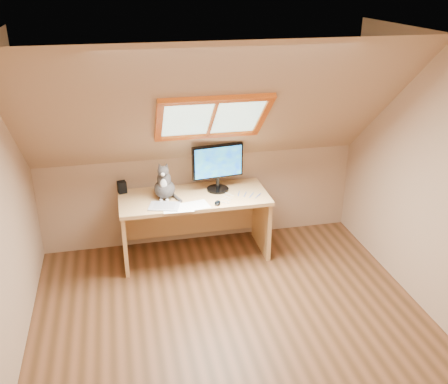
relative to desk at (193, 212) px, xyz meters
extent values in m
plane|color=brown|center=(0.13, -1.45, -0.49)|extent=(3.50, 3.50, 0.00)
cube|color=tan|center=(0.13, -3.20, 0.71)|extent=(3.50, 0.02, 2.40)
cube|color=tan|center=(1.88, -1.45, 0.71)|extent=(0.02, 3.50, 2.40)
cube|color=tan|center=(0.13, 0.30, 0.01)|extent=(3.50, 0.02, 1.00)
cube|color=silver|center=(0.13, -2.22, 1.91)|extent=(3.50, 1.95, 0.02)
cube|color=tan|center=(0.13, -0.47, 1.21)|extent=(3.50, 1.56, 1.41)
cube|color=#B2E0CC|center=(0.13, -0.39, 1.14)|extent=(0.90, 0.53, 0.48)
cube|color=orange|center=(0.13, -0.39, 1.14)|extent=(1.02, 0.64, 0.59)
cube|color=tan|center=(0.00, -0.07, 0.20)|extent=(1.54, 0.67, 0.04)
cube|color=tan|center=(-0.74, -0.07, -0.15)|extent=(0.04, 0.61, 0.67)
cube|color=tan|center=(0.74, -0.07, -0.15)|extent=(0.04, 0.61, 0.67)
cube|color=tan|center=(0.00, 0.24, -0.15)|extent=(1.44, 0.03, 0.47)
cylinder|color=black|center=(0.27, 0.03, 0.23)|extent=(0.23, 0.23, 0.02)
cylinder|color=black|center=(0.27, 0.03, 0.30)|extent=(0.04, 0.04, 0.13)
cube|color=black|center=(0.27, 0.03, 0.55)|extent=(0.55, 0.11, 0.36)
cube|color=#0013BE|center=(0.28, 0.00, 0.55)|extent=(0.50, 0.07, 0.32)
ellipsoid|color=#46413E|center=(-0.30, -0.03, 0.31)|extent=(0.26, 0.30, 0.19)
ellipsoid|color=#46413E|center=(-0.30, -0.05, 0.42)|extent=(0.17, 0.17, 0.20)
ellipsoid|color=silver|center=(-0.31, -0.11, 0.40)|extent=(0.08, 0.05, 0.12)
ellipsoid|color=#46413E|center=(-0.31, -0.10, 0.53)|extent=(0.13, 0.12, 0.10)
sphere|color=silver|center=(-0.32, -0.14, 0.52)|extent=(0.04, 0.04, 0.04)
cone|color=#46413E|center=(-0.34, -0.07, 0.58)|extent=(0.06, 0.06, 0.07)
cone|color=#46413E|center=(-0.27, -0.08, 0.58)|extent=(0.06, 0.06, 0.07)
cube|color=black|center=(-0.72, 0.18, 0.28)|extent=(0.10, 0.10, 0.12)
cube|color=#B2B2B7|center=(-0.33, -0.26, 0.22)|extent=(0.34, 0.28, 0.01)
ellipsoid|color=black|center=(0.20, -0.32, 0.23)|extent=(0.09, 0.12, 0.03)
cube|color=white|center=(-0.12, -0.33, 0.22)|extent=(0.33, 0.27, 0.00)
cube|color=white|center=(-0.12, -0.33, 0.22)|extent=(0.32, 0.24, 0.00)
camera|label=1|loc=(-0.71, -4.73, 2.35)|focal=40.00mm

